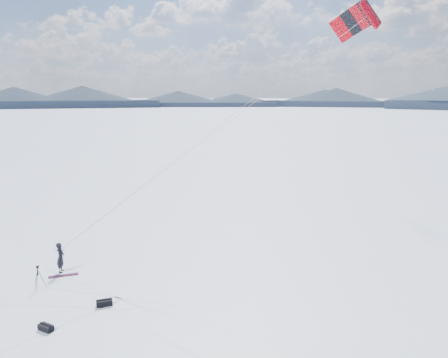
% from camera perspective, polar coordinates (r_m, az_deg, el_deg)
% --- Properties ---
extents(ground, '(1800.00, 1800.00, 0.00)m').
position_cam_1_polar(ground, '(24.13, -23.29, -14.72)').
color(ground, white).
extents(horizon_hills, '(704.00, 704.42, 8.56)m').
position_cam_1_polar(horizon_hills, '(22.89, -23.95, -6.88)').
color(horizon_hills, '#1C2A3D').
rests_on(horizon_hills, ground).
extents(snow_tracks, '(13.93, 9.84, 0.01)m').
position_cam_1_polar(snow_tracks, '(25.28, -27.03, -13.83)').
color(snow_tracks, silver).
rests_on(snow_tracks, ground).
extents(snowkiter, '(0.59, 0.74, 1.76)m').
position_cam_1_polar(snowkiter, '(27.49, -20.44, -11.29)').
color(snowkiter, black).
rests_on(snowkiter, ground).
extents(snowboard, '(1.54, 1.06, 0.04)m').
position_cam_1_polar(snowboard, '(26.88, -20.24, -11.74)').
color(snowboard, '#63133C').
rests_on(snowboard, ground).
extents(tripod, '(0.65, 0.62, 1.27)m').
position_cam_1_polar(tripod, '(25.45, -23.12, -11.33)').
color(tripod, black).
rests_on(tripod, ground).
extents(gear_bag_a, '(0.84, 0.69, 0.34)m').
position_cam_1_polar(gear_bag_a, '(22.81, -15.36, -15.31)').
color(gear_bag_a, black).
rests_on(gear_bag_a, ground).
extents(gear_bag_b, '(0.76, 0.54, 0.32)m').
position_cam_1_polar(gear_bag_b, '(21.52, -22.25, -17.50)').
color(gear_bag_b, black).
rests_on(gear_bag_b, ground).
extents(power_kite, '(17.39, 6.00, 13.58)m').
position_cam_1_polar(power_kite, '(25.25, 17.10, 19.29)').
color(power_kite, '#C0040F').
rests_on(power_kite, ground).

